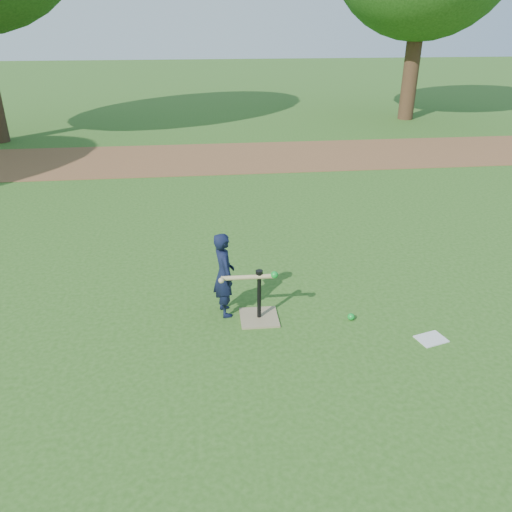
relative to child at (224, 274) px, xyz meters
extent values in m
plane|color=#285116|center=(0.36, -0.37, -0.50)|extent=(80.00, 80.00, 0.00)
cube|color=brown|center=(0.36, 7.13, -0.50)|extent=(24.00, 3.00, 0.01)
imported|color=black|center=(0.00, 0.00, 0.00)|extent=(0.32, 0.41, 1.00)
sphere|color=#0D9828|center=(1.41, -0.33, -0.46)|extent=(0.08, 0.08, 0.08)
cube|color=silver|center=(2.16, -0.80, -0.50)|extent=(0.35, 0.30, 0.01)
cube|color=#8E7D5A|center=(0.38, -0.17, -0.49)|extent=(0.44, 0.44, 0.02)
cylinder|color=black|center=(0.38, -0.17, -0.20)|extent=(0.05, 0.05, 0.55)
cylinder|color=black|center=(0.38, -0.17, 0.08)|extent=(0.08, 0.08, 0.06)
cylinder|color=tan|center=(0.26, -0.19, 0.05)|extent=(0.60, 0.06, 0.05)
sphere|color=tan|center=(-0.04, -0.23, 0.05)|extent=(0.06, 0.06, 0.06)
sphere|color=#0D9828|center=(0.53, -0.27, 0.10)|extent=(0.08, 0.08, 0.08)
cylinder|color=#382316|center=(6.86, 11.63, 1.21)|extent=(0.50, 0.50, 3.42)
camera|label=1|loc=(-0.23, -4.98, 2.61)|focal=35.00mm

